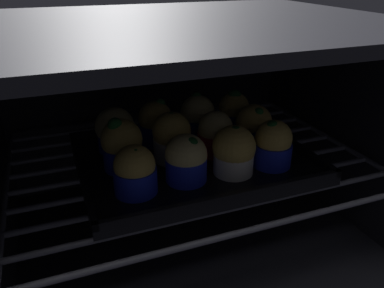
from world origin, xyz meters
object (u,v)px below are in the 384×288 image
(baking_tray, at_px, (192,159))
(muffin_row0_col0, at_px, (135,171))
(muffin_row0_col1, at_px, (186,159))
(muffin_row1_col1, at_px, (172,137))
(muffin_row0_col3, at_px, (273,144))
(muffin_row1_col0, at_px, (122,145))
(muffin_row2_col1, at_px, (156,124))
(muffin_row2_col0, at_px, (115,130))
(muffin_row1_col3, at_px, (254,127))
(muffin_row1_col2, at_px, (215,134))
(muffin_row0_col2, at_px, (234,151))
(muffin_row2_col2, at_px, (198,117))
(muffin_row2_col3, at_px, (234,112))

(baking_tray, relative_size, muffin_row0_col0, 5.18)
(muffin_row0_col1, relative_size, muffin_row1_col1, 0.90)
(muffin_row0_col3, relative_size, muffin_row1_col1, 0.96)
(muffin_row1_col0, relative_size, muffin_row2_col1, 1.08)
(muffin_row1_col0, relative_size, muffin_row2_col0, 1.15)
(baking_tray, relative_size, muffin_row1_col3, 4.88)
(muffin_row0_col0, distance_m, muffin_row1_col2, 0.16)
(muffin_row2_col0, bearing_deg, muffin_row0_col3, -33.39)
(muffin_row0_col2, relative_size, muffin_row2_col2, 0.94)
(muffin_row1_col1, bearing_deg, muffin_row1_col0, -178.05)
(muffin_row0_col1, height_order, muffin_row0_col2, muffin_row0_col2)
(baking_tray, distance_m, muffin_row2_col3, 0.13)
(muffin_row2_col0, bearing_deg, muffin_row1_col2, -25.59)
(muffin_row0_col1, bearing_deg, muffin_row2_col3, 44.15)
(muffin_row0_col0, xyz_separation_m, muffin_row2_col1, (0.07, 0.14, 0.00))
(baking_tray, relative_size, muffin_row0_col1, 5.07)
(muffin_row2_col1, bearing_deg, baking_tray, -61.45)
(muffin_row1_col2, distance_m, muffin_row1_col3, 0.07)
(muffin_row0_col2, bearing_deg, muffin_row2_col2, 89.62)
(muffin_row2_col1, bearing_deg, muffin_row0_col1, -88.28)
(baking_tray, height_order, muffin_row0_col0, muffin_row0_col0)
(muffin_row0_col0, distance_m, muffin_row2_col3, 0.25)
(muffin_row2_col1, bearing_deg, muffin_row2_col3, 0.50)
(muffin_row0_col2, distance_m, muffin_row0_col3, 0.06)
(muffin_row2_col2, bearing_deg, baking_tray, -117.98)
(muffin_row0_col3, height_order, muffin_row2_col1, muffin_row2_col1)
(muffin_row1_col0, xyz_separation_m, muffin_row1_col1, (0.08, 0.00, -0.00))
(baking_tray, xyz_separation_m, muffin_row0_col3, (0.10, -0.07, 0.04))
(muffin_row0_col1, relative_size, muffin_row1_col0, 0.84)
(muffin_row0_col2, relative_size, muffin_row1_col3, 1.02)
(muffin_row0_col2, relative_size, muffin_row0_col3, 1.00)
(muffin_row0_col0, bearing_deg, baking_tray, 33.63)
(muffin_row0_col3, bearing_deg, muffin_row1_col3, 84.22)
(muffin_row1_col1, height_order, muffin_row1_col2, muffin_row1_col1)
(muffin_row0_col2, xyz_separation_m, muffin_row1_col1, (-0.07, 0.07, 0.00))
(muffin_row0_col0, xyz_separation_m, muffin_row0_col3, (0.20, 0.00, 0.00))
(muffin_row0_col1, bearing_deg, baking_tray, 62.87)
(muffin_row1_col2, bearing_deg, muffin_row0_col2, -91.78)
(muffin_row2_col0, xyz_separation_m, muffin_row2_col3, (0.21, 0.00, 0.00))
(muffin_row1_col3, xyz_separation_m, muffin_row2_col0, (-0.21, 0.07, 0.00))
(muffin_row0_col0, bearing_deg, muffin_row0_col2, 0.34)
(muffin_row0_col3, relative_size, muffin_row2_col1, 0.96)
(muffin_row2_col0, bearing_deg, muffin_row0_col0, -90.34)
(muffin_row2_col1, distance_m, muffin_row2_col2, 0.07)
(muffin_row0_col2, distance_m, muffin_row1_col0, 0.16)
(muffin_row0_col3, bearing_deg, muffin_row1_col1, 151.31)
(muffin_row1_col1, height_order, muffin_row2_col0, muffin_row1_col1)
(muffin_row1_col3, bearing_deg, muffin_row1_col2, -177.42)
(baking_tray, height_order, muffin_row1_col2, muffin_row1_col2)
(muffin_row1_col2, bearing_deg, muffin_row1_col3, 2.58)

